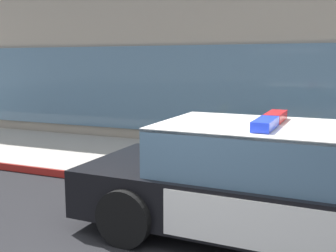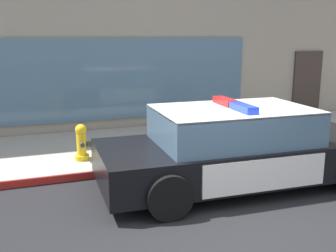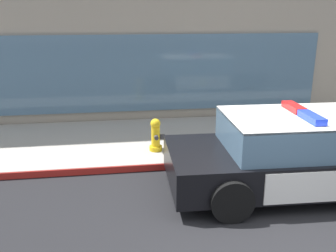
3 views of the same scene
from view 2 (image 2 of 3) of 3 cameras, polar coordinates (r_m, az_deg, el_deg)
ground at (r=5.87m, az=6.15°, el=-13.15°), size 48.00×48.00×0.00m
sidewalk at (r=9.21m, az=-4.16°, el=-2.83°), size 48.00×3.24×0.15m
curb_red_paint at (r=7.71m, az=-0.89°, el=-5.95°), size 28.80×0.04×0.14m
police_cruiser at (r=6.97m, az=10.29°, el=-3.03°), size 5.04×2.19×1.49m
fire_hydrant at (r=8.00m, az=-12.35°, el=-2.36°), size 0.34×0.39×0.73m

